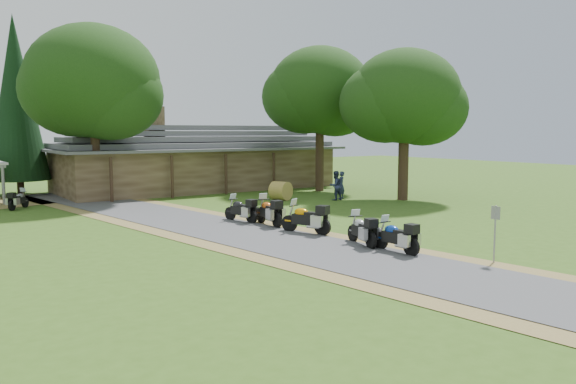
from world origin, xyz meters
TOP-DOWN VIEW (x-y plane):
  - ground at (0.00, 0.00)m, footprint 120.00×120.00m
  - driveway at (-0.50, 4.00)m, footprint 51.95×51.95m
  - lodge at (6.00, 24.00)m, footprint 21.40×9.40m
  - motorcycle_row_a at (1.93, -0.85)m, footprint 0.68×1.91m
  - motorcycle_row_b at (1.81, 0.83)m, footprint 1.08×1.99m
  - motorcycle_row_c at (1.51, 4.06)m, footprint 1.44×2.21m
  - motorcycle_row_d at (1.36, 6.75)m, footprint 0.89×2.14m
  - motorcycle_row_e at (0.79, 8.38)m, footprint 1.04×2.00m
  - motorcycle_carport_b at (-7.29, 19.45)m, footprint 1.48×1.63m
  - person_a at (10.89, 12.88)m, footprint 0.73×0.66m
  - person_b at (10.06, 12.44)m, footprint 0.64×0.47m
  - hay_bale at (7.24, 14.49)m, footprint 1.48×1.42m
  - sign_post at (3.43, -3.89)m, footprint 0.35×0.06m
  - oak_lodge_left at (-2.61, 20.52)m, footprint 8.19×8.19m
  - oak_lodge_right at (12.67, 17.46)m, footprint 7.41×7.41m
  - oak_driveway at (13.78, 10.19)m, footprint 7.02×7.02m
  - cedar_near at (-5.94, 26.99)m, footprint 3.98×3.98m

SIDE VIEW (x-z plane):
  - ground at x=0.00m, z-range 0.00..0.00m
  - driveway at x=-0.50m, z-range 0.00..0.00m
  - motorcycle_carport_b at x=-7.29m, z-range 0.00..1.14m
  - hay_bale at x=7.24m, z-range 0.00..1.19m
  - motorcycle_row_a at x=1.93m, z-range 0.00..1.29m
  - motorcycle_row_b at x=1.81m, z-range 0.00..1.30m
  - motorcycle_row_e at x=0.79m, z-range 0.00..1.30m
  - motorcycle_row_d at x=1.36m, z-range 0.00..1.42m
  - motorcycle_row_c at x=1.51m, z-range 0.00..1.44m
  - sign_post at x=3.43m, z-range 0.00..1.93m
  - person_a at x=10.89m, z-range 0.00..2.10m
  - person_b at x=10.06m, z-range 0.00..2.20m
  - lodge at x=6.00m, z-range 0.00..4.90m
  - oak_driveway at x=13.78m, z-range 0.00..10.62m
  - oak_lodge_right at x=12.67m, z-range 0.00..11.85m
  - oak_lodge_left at x=-2.61m, z-range 0.00..12.00m
  - cedar_near at x=-5.94m, z-range 0.00..12.23m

